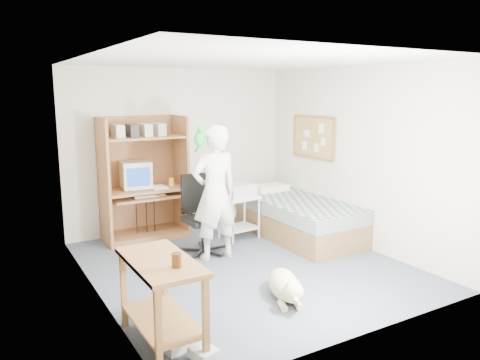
{
  "coord_description": "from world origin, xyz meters",
  "views": [
    {
      "loc": [
        -2.86,
        -4.78,
        2.14
      ],
      "look_at": [
        0.05,
        0.22,
        1.05
      ],
      "focal_mm": 35.0,
      "sensor_mm": 36.0,
      "label": 1
    }
  ],
  "objects_px": {
    "printer_cart": "(239,210)",
    "bed": "(298,218)",
    "computer_hutch": "(143,184)",
    "side_desk": "(161,288)",
    "dog": "(285,286)",
    "office_chair": "(202,225)",
    "person": "(215,193)"
  },
  "relations": [
    {
      "from": "printer_cart",
      "to": "bed",
      "type": "bearing_deg",
      "value": -31.43
    },
    {
      "from": "computer_hutch",
      "to": "side_desk",
      "type": "relative_size",
      "value": 1.8
    },
    {
      "from": "dog",
      "to": "bed",
      "type": "bearing_deg",
      "value": 70.63
    },
    {
      "from": "office_chair",
      "to": "printer_cart",
      "type": "distance_m",
      "value": 0.79
    },
    {
      "from": "dog",
      "to": "person",
      "type": "bearing_deg",
      "value": 113.41
    },
    {
      "from": "bed",
      "to": "dog",
      "type": "height_order",
      "value": "bed"
    },
    {
      "from": "side_desk",
      "to": "person",
      "type": "distance_m",
      "value": 2.15
    },
    {
      "from": "person",
      "to": "printer_cart",
      "type": "distance_m",
      "value": 1.01
    },
    {
      "from": "side_desk",
      "to": "computer_hutch",
      "type": "bearing_deg",
      "value": 73.86
    },
    {
      "from": "side_desk",
      "to": "person",
      "type": "xyz_separation_m",
      "value": [
        1.36,
        1.63,
        0.38
      ]
    },
    {
      "from": "person",
      "to": "printer_cart",
      "type": "height_order",
      "value": "person"
    },
    {
      "from": "person",
      "to": "dog",
      "type": "bearing_deg",
      "value": 90.76
    },
    {
      "from": "computer_hutch",
      "to": "dog",
      "type": "distance_m",
      "value": 2.93
    },
    {
      "from": "side_desk",
      "to": "office_chair",
      "type": "relative_size",
      "value": 0.96
    },
    {
      "from": "bed",
      "to": "person",
      "type": "xyz_separation_m",
      "value": [
        -1.49,
        -0.19,
        0.58
      ]
    },
    {
      "from": "office_chair",
      "to": "person",
      "type": "xyz_separation_m",
      "value": [
        0.05,
        -0.31,
        0.5
      ]
    },
    {
      "from": "computer_hutch",
      "to": "printer_cart",
      "type": "relative_size",
      "value": 2.81
    },
    {
      "from": "bed",
      "to": "side_desk",
      "type": "bearing_deg",
      "value": -147.5
    },
    {
      "from": "person",
      "to": "dog",
      "type": "relative_size",
      "value": 1.95
    },
    {
      "from": "bed",
      "to": "person",
      "type": "distance_m",
      "value": 1.61
    },
    {
      "from": "side_desk",
      "to": "dog",
      "type": "height_order",
      "value": "side_desk"
    },
    {
      "from": "office_chair",
      "to": "person",
      "type": "relative_size",
      "value": 0.6
    },
    {
      "from": "dog",
      "to": "printer_cart",
      "type": "height_order",
      "value": "printer_cart"
    },
    {
      "from": "computer_hutch",
      "to": "office_chair",
      "type": "distance_m",
      "value": 1.19
    },
    {
      "from": "computer_hutch",
      "to": "person",
      "type": "bearing_deg",
      "value": -68.85
    },
    {
      "from": "office_chair",
      "to": "dog",
      "type": "distance_m",
      "value": 1.81
    },
    {
      "from": "office_chair",
      "to": "person",
      "type": "bearing_deg",
      "value": -81.84
    },
    {
      "from": "computer_hutch",
      "to": "person",
      "type": "relative_size",
      "value": 1.04
    },
    {
      "from": "computer_hutch",
      "to": "printer_cart",
      "type": "height_order",
      "value": "computer_hutch"
    },
    {
      "from": "computer_hutch",
      "to": "bed",
      "type": "xyz_separation_m",
      "value": [
        2.0,
        -1.12,
        -0.53
      ]
    },
    {
      "from": "computer_hutch",
      "to": "office_chair",
      "type": "relative_size",
      "value": 1.72
    },
    {
      "from": "computer_hutch",
      "to": "dog",
      "type": "height_order",
      "value": "computer_hutch"
    }
  ]
}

